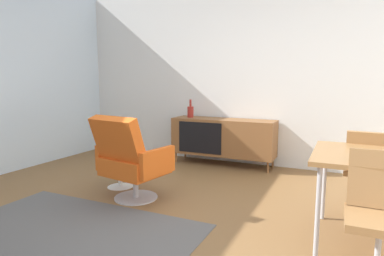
{
  "coord_description": "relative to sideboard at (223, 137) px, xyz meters",
  "views": [
    {
      "loc": [
        1.16,
        -2.45,
        1.3
      ],
      "look_at": [
        -0.17,
        0.41,
        0.85
      ],
      "focal_mm": 30.69,
      "sensor_mm": 36.0,
      "label": 1
    }
  ],
  "objects": [
    {
      "name": "ground_plane",
      "position": [
        0.52,
        -2.3,
        -0.44
      ],
      "size": [
        8.32,
        8.32,
        0.0
      ],
      "primitive_type": "plane",
      "color": "brown"
    },
    {
      "name": "wall_back",
      "position": [
        0.52,
        0.3,
        0.96
      ],
      "size": [
        6.8,
        0.12,
        2.8
      ],
      "primitive_type": "cube",
      "color": "silver",
      "rests_on": "ground_plane"
    },
    {
      "name": "sideboard",
      "position": [
        0.0,
        0.0,
        0.0
      ],
      "size": [
        1.6,
        0.45,
        0.72
      ],
      "color": "brown",
      "rests_on": "ground_plane"
    },
    {
      "name": "vase_cobalt",
      "position": [
        -0.56,
        0.0,
        0.38
      ],
      "size": [
        0.1,
        0.1,
        0.29
      ],
      "color": "maroon",
      "rests_on": "sideboard"
    },
    {
      "name": "dining_chair_front_left",
      "position": [
        1.92,
        -2.48,
        0.03
      ],
      "size": [
        0.4,
        0.43,
        0.86
      ],
      "color": "#9E7042",
      "rests_on": "ground_plane"
    },
    {
      "name": "dining_chair_back_left",
      "position": [
        1.92,
        -1.36,
        0.03
      ],
      "size": [
        0.43,
        0.45,
        0.86
      ],
      "color": "#9E7042",
      "rests_on": "ground_plane"
    },
    {
      "name": "lounge_chair_red",
      "position": [
        -0.39,
        -1.89,
        0.03
      ],
      "size": [
        0.8,
        0.75,
        0.95
      ],
      "color": "#D85919",
      "rests_on": "ground_plane"
    },
    {
      "name": "side_table_round",
      "position": [
        -0.78,
        -1.56,
        -0.12
      ],
      "size": [
        0.44,
        0.44,
        0.52
      ],
      "color": "white",
      "rests_on": "ground_plane"
    },
    {
      "name": "fruit_bowl",
      "position": [
        -0.78,
        -1.56,
        0.12
      ],
      "size": [
        0.2,
        0.2,
        0.11
      ],
      "color": "#262628",
      "rests_on": "side_table_round"
    },
    {
      "name": "area_rug",
      "position": [
        -0.41,
        -2.95,
        -0.44
      ],
      "size": [
        2.2,
        1.7,
        0.01
      ],
      "primitive_type": "cube",
      "color": "#595654",
      "rests_on": "ground_plane"
    }
  ]
}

